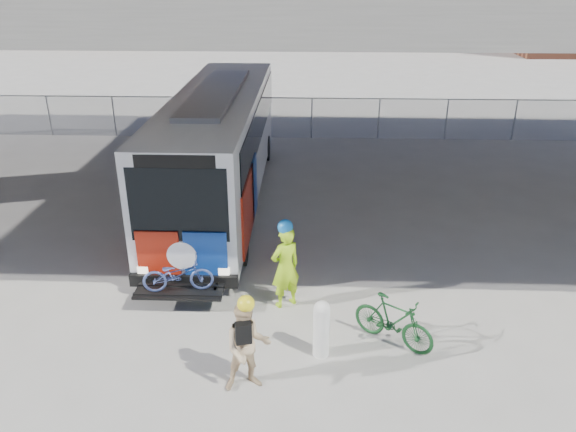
# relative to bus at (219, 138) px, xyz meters

# --- Properties ---
(ground) EXTENTS (160.00, 160.00, 0.00)m
(ground) POSITION_rel_bus_xyz_m (2.00, -4.57, -2.11)
(ground) COLOR #9E9991
(ground) RESTS_ON ground
(bus) EXTENTS (2.67, 12.94, 3.69)m
(bus) POSITION_rel_bus_xyz_m (0.00, 0.00, 0.00)
(bus) COLOR silver
(bus) RESTS_ON ground
(chainlink_fence) EXTENTS (30.00, 0.06, 30.00)m
(chainlink_fence) POSITION_rel_bus_xyz_m (2.00, 7.43, -0.69)
(chainlink_fence) COLOR gray
(chainlink_fence) RESTS_ON ground
(bollard) EXTENTS (0.33, 0.33, 1.25)m
(bollard) POSITION_rel_bus_xyz_m (3.19, -8.13, -1.44)
(bollard) COLOR white
(bollard) RESTS_ON ground
(cyclist_hivis) EXTENTS (0.86, 0.79, 2.17)m
(cyclist_hivis) POSITION_rel_bus_xyz_m (2.39, -6.34, -1.07)
(cyclist_hivis) COLOR #AAE518
(cyclist_hivis) RESTS_ON ground
(cyclist_tan) EXTENTS (1.01, 0.87, 1.97)m
(cyclist_tan) POSITION_rel_bus_xyz_m (1.83, -9.13, -1.18)
(cyclist_tan) COLOR #CEAE84
(cyclist_tan) RESTS_ON ground
(bike_parked) EXTENTS (1.77, 1.49, 1.09)m
(bike_parked) POSITION_rel_bus_xyz_m (4.67, -7.70, -1.56)
(bike_parked) COLOR #16451F
(bike_parked) RESTS_ON ground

